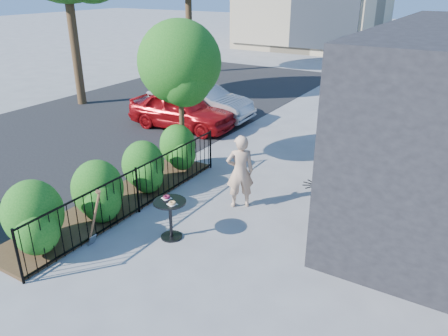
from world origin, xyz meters
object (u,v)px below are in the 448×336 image
Objects in this scene: cafe_table at (170,213)px; car_silver at (200,101)px; patio_tree at (181,68)px; shovel at (94,221)px; car_red at (181,110)px; woman at (240,172)px.

car_silver is (-4.24, 7.34, 0.09)m from cafe_table.
patio_tree is 4.39m from cafe_table.
shovel is 0.34× the size of car_red.
car_silver is at bearing -86.89° from woman.
car_silver is (-4.76, 5.41, -0.20)m from woman.
patio_tree is 3.43m from woman.
car_red reaches higher than shovel.
patio_tree is 4.05m from car_red.
woman is 7.21m from car_silver.
patio_tree is 2.97× the size of shovel.
cafe_table is at bearing 36.59° from woman.
cafe_table is 0.23× the size of car_red.
woman is (0.52, 1.92, 0.29)m from cafe_table.
cafe_table is (2.02, -3.23, -2.19)m from patio_tree.
patio_tree is at bearing -65.40° from woman.
woman reaches higher than cafe_table.
patio_tree is at bearing 122.06° from cafe_table.
cafe_table is at bearing -57.94° from patio_tree.
patio_tree is 0.97× the size of car_silver.
car_red reaches higher than cafe_table.
car_silver reaches higher than car_red.
woman is 0.43× the size of car_silver.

